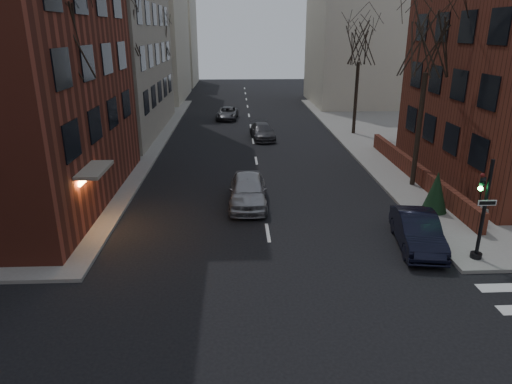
% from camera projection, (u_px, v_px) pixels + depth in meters
% --- Properties ---
extents(low_wall_right, '(0.35, 16.00, 1.00)m').
position_uv_depth(low_wall_right, '(415.00, 171.00, 27.23)').
color(low_wall_right, '#572519').
rests_on(low_wall_right, sidewalk_far_right).
extents(building_distant_la, '(14.00, 16.00, 18.00)m').
position_uv_depth(building_distant_la, '(127.00, 27.00, 57.34)').
color(building_distant_la, '#B5AC99').
rests_on(building_distant_la, ground).
extents(building_distant_ra, '(14.00, 14.00, 16.00)m').
position_uv_depth(building_distant_ra, '(373.00, 35.00, 54.18)').
color(building_distant_ra, '#B5AC99').
rests_on(building_distant_ra, ground).
extents(building_distant_lb, '(10.00, 12.00, 14.00)m').
position_uv_depth(building_distant_lb, '(164.00, 40.00, 74.09)').
color(building_distant_lb, '#B5AC99').
rests_on(building_distant_lb, ground).
extents(traffic_signal, '(0.76, 0.44, 4.00)m').
position_uv_depth(traffic_signal, '(481.00, 216.00, 17.34)').
color(traffic_signal, black).
rests_on(traffic_signal, sidewalk_far_right).
extents(tree_left_a, '(4.18, 4.18, 10.26)m').
position_uv_depth(tree_left_a, '(58.00, 33.00, 19.17)').
color(tree_left_a, '#2D231C').
rests_on(tree_left_a, sidewalk_far_left).
extents(tree_left_b, '(4.40, 4.40, 10.80)m').
position_uv_depth(tree_left_b, '(123.00, 25.00, 30.32)').
color(tree_left_b, '#2D231C').
rests_on(tree_left_b, sidewalk_far_left).
extents(tree_left_c, '(3.96, 3.96, 9.72)m').
position_uv_depth(tree_left_c, '(158.00, 36.00, 43.80)').
color(tree_left_c, '#2D231C').
rests_on(tree_left_c, sidewalk_far_left).
extents(tree_right_a, '(3.96, 3.96, 9.72)m').
position_uv_depth(tree_right_a, '(429.00, 42.00, 23.80)').
color(tree_right_a, '#2D231C').
rests_on(tree_right_a, sidewalk_far_right).
extents(tree_right_b, '(3.74, 3.74, 9.18)m').
position_uv_depth(tree_right_b, '(360.00, 43.00, 37.13)').
color(tree_right_b, '#2D231C').
rests_on(tree_right_b, sidewalk_far_right).
extents(streetlamp_near, '(0.36, 0.36, 6.28)m').
position_uv_depth(streetlamp_near, '(125.00, 105.00, 28.15)').
color(streetlamp_near, black).
rests_on(streetlamp_near, sidewalk_far_left).
extents(streetlamp_far, '(0.36, 0.36, 6.28)m').
position_uv_depth(streetlamp_far, '(169.00, 75.00, 46.97)').
color(streetlamp_far, black).
rests_on(streetlamp_far, sidewalk_far_left).
extents(parked_sedan, '(2.12, 4.56, 1.45)m').
position_uv_depth(parked_sedan, '(417.00, 231.00, 18.92)').
color(parked_sedan, black).
rests_on(parked_sedan, ground).
extents(car_lane_silver, '(2.05, 4.84, 1.63)m').
position_uv_depth(car_lane_silver, '(248.00, 190.00, 23.47)').
color(car_lane_silver, '#9B9BA0').
rests_on(car_lane_silver, ground).
extents(car_lane_gray, '(2.19, 4.50, 1.26)m').
position_uv_depth(car_lane_gray, '(262.00, 132.00, 37.92)').
color(car_lane_gray, '#3B3A3F').
rests_on(car_lane_gray, ground).
extents(car_lane_far, '(2.37, 4.48, 1.20)m').
position_uv_depth(car_lane_far, '(227.00, 113.00, 46.45)').
color(car_lane_far, '#424348').
rests_on(car_lane_far, ground).
extents(sandwich_board, '(0.46, 0.56, 0.80)m').
position_uv_depth(sandwich_board, '(481.00, 215.00, 20.96)').
color(sandwich_board, silver).
rests_on(sandwich_board, sidewalk_far_right).
extents(evergreen_shrub, '(1.49, 1.49, 2.02)m').
position_uv_depth(evergreen_shrub, '(436.00, 192.00, 22.20)').
color(evergreen_shrub, black).
rests_on(evergreen_shrub, sidewalk_far_right).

